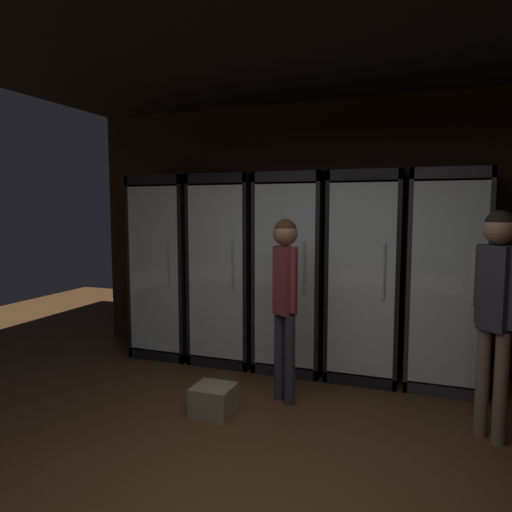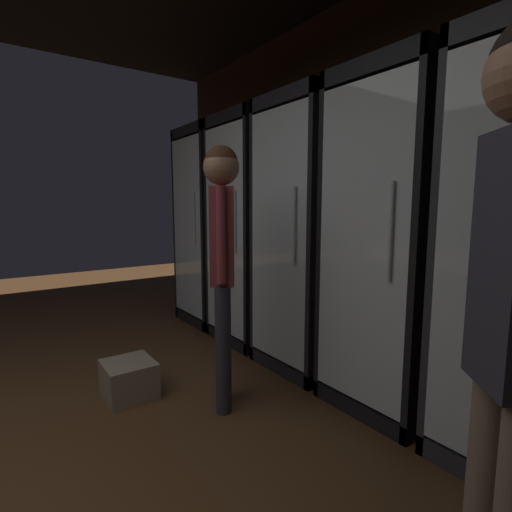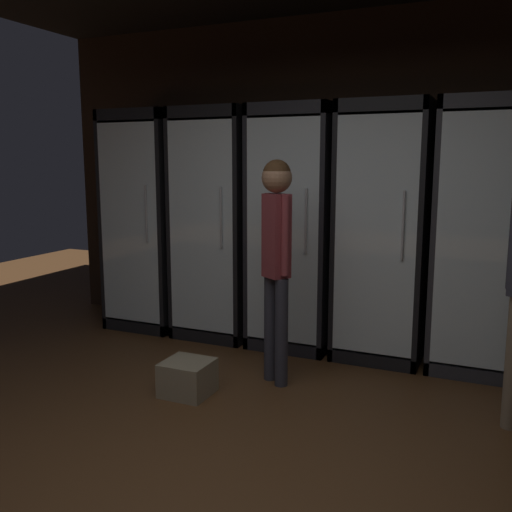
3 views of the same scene
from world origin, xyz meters
name	(u,v)px [view 2 (image 2 of 3)]	position (x,y,z in m)	size (l,w,h in m)	color
wall_back	(399,182)	(0.00, 3.03, 1.40)	(6.00, 0.06, 2.80)	black
cooler_far_left	(220,228)	(-1.93, 2.69, 0.99)	(0.68, 0.70, 2.02)	black
cooler_left	(260,233)	(-1.20, 2.69, 0.99)	(0.68, 0.70, 2.02)	black
cooler_center	(316,239)	(-0.47, 2.69, 0.98)	(0.68, 0.70, 2.02)	black
cooler_right	(401,247)	(0.27, 2.69, 0.99)	(0.68, 0.70, 2.02)	black
shopper_near	(222,244)	(-0.29, 1.75, 1.01)	(0.23, 0.21, 1.58)	#2D2D38
wine_crate_floor	(129,379)	(-0.76, 1.32, 0.12)	(0.32, 0.30, 0.23)	gray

